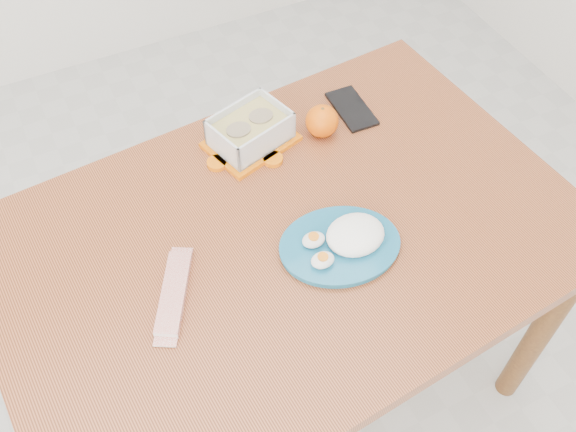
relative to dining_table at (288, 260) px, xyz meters
name	(u,v)px	position (x,y,z in m)	size (l,w,h in m)	color
ground	(255,392)	(-0.10, 0.02, -0.65)	(3.50, 3.50, 0.00)	#B7B7B2
dining_table	(288,260)	(0.00, 0.00, 0.00)	(1.29, 0.92, 0.75)	#A7552F
food_container	(250,131)	(0.04, 0.28, 0.14)	(0.23, 0.20, 0.08)	orange
orange_fruit	(322,121)	(0.20, 0.24, 0.14)	(0.08, 0.08, 0.08)	#F26704
rice_plate	(345,241)	(0.09, -0.08, 0.12)	(0.29, 0.29, 0.07)	#176083
candy_bar	(174,293)	(-0.26, -0.04, 0.11)	(0.18, 0.05, 0.02)	#B51709
smartphone	(352,109)	(0.31, 0.27, 0.10)	(0.07, 0.15, 0.01)	black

